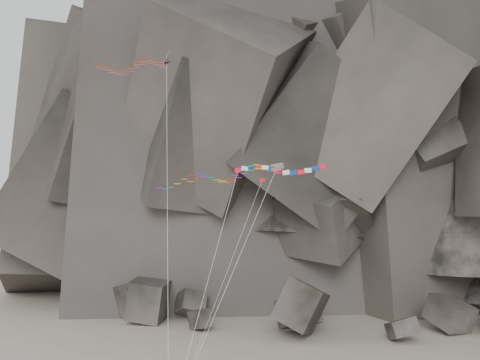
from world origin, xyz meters
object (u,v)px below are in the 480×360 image
(pennant_kite, at_px, (245,225))
(delta_kite, at_px, (126,66))
(banner_kite, at_px, (279,171))
(parafoil_kite, at_px, (212,177))

(pennant_kite, bearing_deg, delta_kite, 156.93)
(delta_kite, height_order, banner_kite, delta_kite)
(banner_kite, height_order, pennant_kite, banner_kite)
(banner_kite, bearing_deg, pennant_kite, -145.22)
(pennant_kite, bearing_deg, banner_kite, 32.82)
(parafoil_kite, relative_size, pennant_kite, 1.07)
(banner_kite, relative_size, pennant_kite, 1.07)
(delta_kite, distance_m, banner_kite, 21.36)
(delta_kite, relative_size, parafoil_kite, 1.60)
(delta_kite, bearing_deg, pennant_kite, -30.37)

